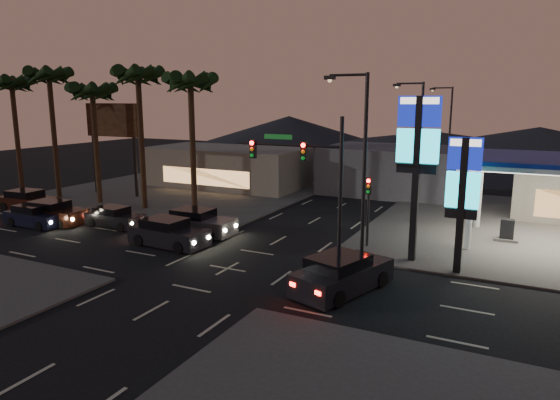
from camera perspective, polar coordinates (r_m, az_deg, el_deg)
The scene contains 28 objects.
ground at distance 26.84m, azimuth -6.01°, elevation -7.80°, with size 140.00×140.00×0.00m, color black.
corner_lot_ne at distance 38.40m, azimuth 29.14°, elevation -3.24°, with size 24.00×24.00×0.12m, color #47443F.
corner_lot_nw at distance 48.51m, azimuth -11.87°, elevation 0.75°, with size 24.00×24.00×0.12m, color #47443F.
pylon_sign_tall at distance 27.44m, azimuth 15.46°, elevation 5.96°, with size 2.20×0.35×9.00m.
pylon_sign_short at distance 26.30m, azimuth 20.18°, elevation 1.64°, with size 1.60×0.35×7.00m.
traffic_signal_mast at distance 25.61m, azimuth 3.28°, elevation 3.36°, with size 6.10×0.39×8.00m.
pedestal_signal at distance 30.06m, azimuth 10.06°, elevation -0.06°, with size 0.32×0.39×4.30m.
streetlight_near at distance 23.58m, azimuth 9.15°, elevation 3.75°, with size 2.14×0.25×10.00m.
streetlight_mid at distance 36.13m, azimuth 15.39°, elevation 6.08°, with size 2.14×0.25×10.00m.
streetlight_far at distance 49.91m, azimuth 18.58°, elevation 7.24°, with size 2.14×0.25×10.00m.
palm_a at distance 38.31m, azimuth -10.16°, elevation 12.14°, with size 4.41×4.41×10.86m.
palm_b at distance 41.48m, azimuth -15.89°, elevation 12.57°, with size 4.41×4.41×11.46m.
palm_c at distance 44.96m, azimuth -20.63°, elevation 10.77°, with size 4.41×4.41×10.26m.
palm_d at distance 48.74m, azimuth -24.84°, elevation 11.94°, with size 4.41×4.41×11.66m.
palm_e at distance 52.70m, azimuth -28.28°, elevation 10.93°, with size 4.41×4.41×11.06m.
billboard at distance 48.54m, azimuth -18.61°, elevation 7.87°, with size 6.00×0.30×8.50m.
building_far_west at distance 51.89m, azimuth -6.11°, elevation 3.77°, with size 16.00×8.00×4.00m, color #726B5B.
building_far_mid at distance 49.20m, azimuth 12.45°, elevation 3.39°, with size 12.00×9.00×4.40m, color #4C4C51.
hill_left at distance 90.27m, azimuth 1.01°, elevation 7.67°, with size 40.00×40.00×6.00m, color black.
hill_right at distance 81.58m, azimuth 27.42°, elevation 5.66°, with size 50.00×50.00×5.00m, color black.
hill_center at distance 82.76m, azimuth 16.93°, elevation 6.15°, with size 60.00×60.00×4.00m, color black.
car_lane_a_front at distance 31.37m, azimuth -12.65°, elevation -3.71°, with size 5.23×2.43×1.67m.
car_lane_a_mid at distance 39.59m, azimuth -24.56°, elevation -1.37°, with size 5.17×2.41×1.65m.
car_lane_a_rear at distance 39.41m, azimuth -26.20°, elevation -1.67°, with size 4.63×2.00×1.50m.
car_lane_b_front at distance 33.64m, azimuth -9.48°, elevation -2.56°, with size 5.22×2.30×1.68m.
car_lane_b_mid at distance 37.06m, azimuth -18.38°, elevation -1.90°, with size 4.39×1.92×1.41m.
car_lane_b_rear at distance 45.22m, azimuth -26.88°, elevation -0.10°, with size 5.16×2.42×1.64m.
suv_station at distance 23.60m, azimuth 7.05°, elevation -8.43°, with size 3.73×5.72×1.78m.
Camera 1 is at (13.73, -21.33, 8.77)m, focal length 32.00 mm.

